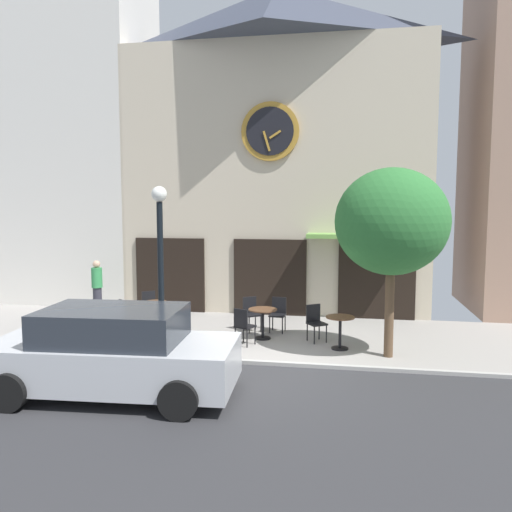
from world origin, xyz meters
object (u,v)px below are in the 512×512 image
object	(u,v)px
street_lamp	(161,267)
parked_car_silver	(113,353)
cafe_table_near_door	(263,317)
cafe_chair_corner	(315,320)
cafe_chair_near_tree	(126,314)
cafe_chair_right_end	(251,311)
cafe_table_rightmost	(155,311)
cafe_chair_near_lamp	(243,324)
cafe_chair_facing_street	(278,312)
street_tree	(392,222)
cafe_table_center_right	(340,327)
pedestrian_green	(97,287)
cafe_chair_under_awning	(150,305)

from	to	relation	value
street_lamp	parked_car_silver	bearing A→B (deg)	-85.58
street_lamp	cafe_table_near_door	distance (m)	2.85
cafe_chair_corner	parked_car_silver	size ratio (longest dim) A/B	0.20
cafe_chair_near_tree	cafe_chair_right_end	bearing A→B (deg)	15.61
cafe_table_rightmost	cafe_chair_near_lamp	xyz separation A→B (m)	(2.63, -1.14, 0.03)
cafe_chair_near_lamp	cafe_chair_corner	xyz separation A→B (m)	(1.66, 0.72, 0.00)
cafe_chair_facing_street	cafe_chair_right_end	bearing A→B (deg)	-174.88
cafe_chair_right_end	street_tree	bearing A→B (deg)	-27.10
cafe_table_center_right	cafe_table_rightmost	bearing A→B (deg)	168.21
cafe_chair_right_end	pedestrian_green	size ratio (longest dim) A/B	0.54
cafe_chair_right_end	parked_car_silver	xyz separation A→B (m)	(-1.55, -4.93, 0.23)
cafe_chair_right_end	cafe_chair_under_awning	bearing A→B (deg)	172.95
pedestrian_green	cafe_chair_near_tree	bearing A→B (deg)	-47.20
cafe_table_rightmost	parked_car_silver	xyz separation A→B (m)	(1.00, -4.61, 0.26)
street_lamp	cafe_table_rightmost	distance (m)	2.26
street_tree	cafe_chair_right_end	xyz separation A→B (m)	(-3.41, 1.75, -2.44)
cafe_chair_right_end	parked_car_silver	distance (m)	5.17
cafe_chair_corner	cafe_chair_near_tree	xyz separation A→B (m)	(-4.86, -0.14, 0.00)
cafe_chair_corner	cafe_chair_near_tree	bearing A→B (deg)	-178.31
cafe_table_rightmost	cafe_chair_facing_street	bearing A→B (deg)	6.56
cafe_chair_near_tree	parked_car_silver	size ratio (longest dim) A/B	0.20
cafe_chair_corner	cafe_chair_near_lamp	bearing A→B (deg)	-156.63
street_tree	cafe_chair_near_lamp	distance (m)	4.14
cafe_table_rightmost	cafe_chair_corner	size ratio (longest dim) A/B	0.85
street_tree	cafe_table_center_right	world-z (taller)	street_tree
cafe_table_center_right	cafe_chair_facing_street	size ratio (longest dim) A/B	0.86
cafe_chair_right_end	cafe_table_near_door	bearing A→B (deg)	-59.63
street_tree	cafe_chair_corner	xyz separation A→B (m)	(-1.67, 1.02, -2.44)
cafe_table_rightmost	parked_car_silver	bearing A→B (deg)	-77.73
cafe_table_near_door	cafe_chair_right_end	world-z (taller)	cafe_chair_right_end
cafe_chair_facing_street	cafe_table_center_right	bearing A→B (deg)	-40.63
cafe_table_near_door	cafe_chair_near_lamp	xyz separation A→B (m)	(-0.36, -0.70, -0.01)
pedestrian_green	cafe_chair_near_lamp	bearing A→B (deg)	-26.71
street_tree	cafe_chair_facing_street	size ratio (longest dim) A/B	4.60
street_tree	cafe_table_center_right	bearing A→B (deg)	158.88
street_tree	cafe_table_center_right	xyz separation A→B (m)	(-1.06, 0.41, -2.44)
parked_car_silver	cafe_chair_under_awning	bearing A→B (deg)	105.14
cafe_table_rightmost	parked_car_silver	size ratio (longest dim) A/B	0.17
cafe_chair_near_lamp	cafe_chair_facing_street	distance (m)	1.64
street_lamp	cafe_chair_near_lamp	xyz separation A→B (m)	(1.86, 0.45, -1.39)
cafe_table_near_door	parked_car_silver	bearing A→B (deg)	-115.40
cafe_table_near_door	parked_car_silver	xyz separation A→B (m)	(-1.99, -4.18, 0.22)
cafe_table_center_right	cafe_chair_under_awning	size ratio (longest dim) A/B	0.86
street_lamp	cafe_chair_under_awning	size ratio (longest dim) A/B	4.19
cafe_chair_near_lamp	cafe_chair_right_end	world-z (taller)	same
street_tree	cafe_chair_near_tree	xyz separation A→B (m)	(-6.54, 0.87, -2.44)
cafe_table_rightmost	cafe_table_near_door	xyz separation A→B (m)	(2.99, -0.43, 0.04)
street_lamp	street_tree	xyz separation A→B (m)	(5.20, 0.15, 1.06)
cafe_table_rightmost	cafe_chair_right_end	bearing A→B (deg)	6.96
cafe_chair_under_awning	cafe_table_near_door	bearing A→B (deg)	-18.02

